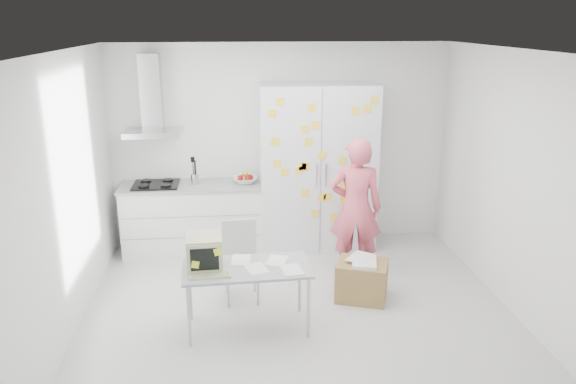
{
  "coord_description": "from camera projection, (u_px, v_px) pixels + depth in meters",
  "views": [
    {
      "loc": [
        -0.65,
        -5.39,
        2.98
      ],
      "look_at": [
        -0.03,
        0.72,
        1.08
      ],
      "focal_mm": 35.0,
      "sensor_mm": 36.0,
      "label": 1
    }
  ],
  "objects": [
    {
      "name": "person",
      "position": [
        356.0,
        208.0,
        6.61
      ],
      "size": [
        0.68,
        0.5,
        1.69
      ],
      "primitive_type": "imported",
      "rotation": [
        0.0,
        0.0,
        2.97
      ],
      "color": "#DE566A",
      "rests_on": "ground"
    },
    {
      "name": "counter_run",
      "position": [
        193.0,
        217.0,
        7.43
      ],
      "size": [
        1.84,
        0.63,
        1.28
      ],
      "color": "white",
      "rests_on": "ground"
    },
    {
      "name": "tall_cabinet",
      "position": [
        317.0,
        168.0,
        7.38
      ],
      "size": [
        1.5,
        0.68,
        2.2
      ],
      "color": "silver",
      "rests_on": "ground"
    },
    {
      "name": "floor",
      "position": [
        297.0,
        308.0,
        6.07
      ],
      "size": [
        4.5,
        4.0,
        0.02
      ],
      "primitive_type": "cube",
      "color": "silver",
      "rests_on": "ground"
    },
    {
      "name": "ceiling",
      "position": [
        299.0,
        50.0,
        5.27
      ],
      "size": [
        4.5,
        4.0,
        0.02
      ],
      "primitive_type": "cube",
      "color": "white",
      "rests_on": "walls"
    },
    {
      "name": "desk",
      "position": [
        220.0,
        259.0,
        5.43
      ],
      "size": [
        1.27,
        0.68,
        0.99
      ],
      "rotation": [
        0.0,
        0.0,
        0.05
      ],
      "color": "#9B9DA5",
      "rests_on": "ground"
    },
    {
      "name": "range_hood",
      "position": [
        152.0,
        104.0,
        7.08
      ],
      "size": [
        0.7,
        0.48,
        1.01
      ],
      "color": "silver",
      "rests_on": "walls"
    },
    {
      "name": "cardboard_box",
      "position": [
        362.0,
        280.0,
        6.19
      ],
      "size": [
        0.65,
        0.59,
        0.47
      ],
      "rotation": [
        0.0,
        0.0,
        -0.35
      ],
      "color": "olive",
      "rests_on": "ground"
    },
    {
      "name": "chair",
      "position": [
        241.0,
        256.0,
        6.15
      ],
      "size": [
        0.42,
        0.42,
        0.87
      ],
      "rotation": [
        0.0,
        0.0,
        0.07
      ],
      "color": "#B7B7B4",
      "rests_on": "ground"
    },
    {
      "name": "walls",
      "position": [
        291.0,
        169.0,
        6.35
      ],
      "size": [
        4.52,
        4.01,
        2.7
      ],
      "color": "white",
      "rests_on": "ground"
    }
  ]
}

